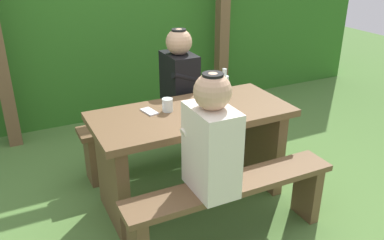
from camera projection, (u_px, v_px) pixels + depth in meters
name	position (u px, v px, depth m)	size (l,w,h in m)	color
ground_plane	(192.00, 197.00, 3.13)	(12.00, 12.00, 0.00)	#507838
hedge_backdrop	(105.00, 15.00, 4.46)	(6.40, 0.78, 2.09)	#2F6A20
pergola_post_right	(222.00, 23.00, 4.46)	(0.12, 0.12, 1.93)	brown
picnic_table	(192.00, 140.00, 2.93)	(1.40, 0.64, 0.71)	brown
bench_near	(231.00, 200.00, 2.54)	(1.40, 0.24, 0.45)	brown
bench_far	(163.00, 131.00, 3.45)	(1.40, 0.24, 0.45)	brown
person_white_shirt	(211.00, 139.00, 2.29)	(0.25, 0.35, 0.72)	silver
person_black_coat	(180.00, 76.00, 3.33)	(0.25, 0.35, 0.72)	black
drinking_glass	(167.00, 105.00, 2.82)	(0.08, 0.08, 0.09)	silver
bottle_left	(224.00, 87.00, 3.01)	(0.07, 0.07, 0.24)	silver
cell_phone	(149.00, 111.00, 2.82)	(0.07, 0.14, 0.01)	silver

